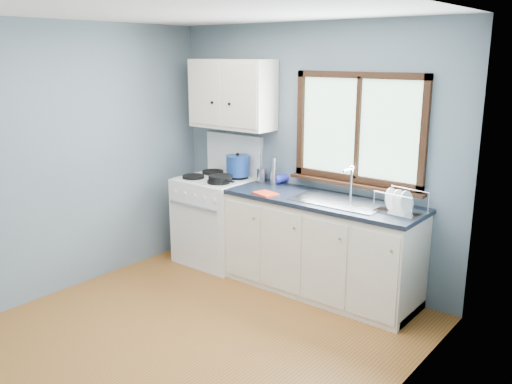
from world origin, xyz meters
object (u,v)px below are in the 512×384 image
Objects in this scene: base_cabinets at (321,251)px; dish_rack at (400,206)px; gas_range at (217,217)px; skillet at (221,178)px; sink at (339,208)px; stockpot at (238,165)px; utensil_crock at (262,175)px; thermos at (273,171)px.

base_cabinets is 0.93m from dish_rack.
gas_range is 0.55m from skillet.
sink reaches higher than stockpot.
utensil_crock is 1.28× the size of thermos.
dish_rack is (1.85, -0.09, -0.10)m from stockpot.
base_cabinets is 4.75× the size of skillet.
stockpot is at bearing -176.17° from dish_rack.
utensil_crock reaches higher than base_cabinets.
gas_range is 0.62m from stockpot.
stockpot is 0.90× the size of utensil_crock.
sink is at bearing -171.25° from dish_rack.
stockpot reaches higher than thermos.
dish_rack is at bearing 2.26° from sink.
thermos reaches higher than dish_rack.
gas_range is 0.86m from thermos.
sink is at bearing -10.31° from utensil_crock.
utensil_crock is at bearing 169.69° from sink.
skillet is 0.97× the size of dish_rack.
dish_rack is (0.74, 0.02, 0.56)m from base_cabinets.
skillet is 0.44m from utensil_crock.
dish_rack reaches higher than base_cabinets.
utensil_crock reaches higher than stockpot.
dish_rack is at bearing -5.46° from thermos.
sink is 1.31m from skillet.
stockpot reaches higher than dish_rack.
skillet is at bearing -171.81° from base_cabinets.
skillet is 0.28m from stockpot.
sink is 2.10× the size of dish_rack.
thermos is (0.63, 0.18, 0.57)m from gas_range.
sink is (1.49, 0.02, 0.37)m from gas_range.
base_cabinets is 1.04m from utensil_crock.
dish_rack is at bearing -5.93° from utensil_crock.
skillet reaches higher than base_cabinets.
thermos is at bearing -178.96° from dish_rack.
skillet is at bearing -167.90° from dish_rack.
utensil_crock reaches higher than dish_rack.
gas_range is 2.10m from dish_rack.
thermos is at bearing 166.98° from base_cabinets.
gas_range is at bearing -164.32° from thermos.
thermos is (-0.68, 0.16, 0.65)m from base_cabinets.
utensil_crock is (0.27, 0.08, -0.08)m from stockpot.
sink reaches higher than skillet.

